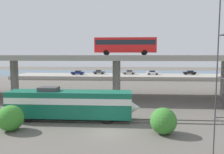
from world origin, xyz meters
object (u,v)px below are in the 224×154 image
object	(u,v)px
train_locomotive	(76,103)
parked_car_3	(190,72)
transit_bus_on_overpass	(125,45)
parked_car_2	(129,72)
parked_car_0	(99,72)
parked_car_1	(153,73)
parked_car_4	(78,73)

from	to	relation	value
train_locomotive	parked_car_3	size ratio (longest dim) A/B	3.85
transit_bus_on_overpass	parked_car_2	size ratio (longest dim) A/B	2.66
parked_car_0	parked_car_1	world-z (taller)	same
transit_bus_on_overpass	parked_car_4	distance (m)	37.89
train_locomotive	parked_car_4	distance (m)	51.69
parked_car_2	parked_car_3	size ratio (longest dim) A/B	1.05
parked_car_0	transit_bus_on_overpass	bearing A→B (deg)	-74.88
parked_car_0	parked_car_1	xyz separation A→B (m)	(19.08, -1.54, -0.00)
parked_car_2	transit_bus_on_overpass	bearing A→B (deg)	88.31
parked_car_0	parked_car_1	bearing A→B (deg)	-4.61
train_locomotive	parked_car_2	distance (m)	53.83
parked_car_2	parked_car_1	bearing A→B (deg)	172.07
parked_car_1	transit_bus_on_overpass	bearing A→B (deg)	-105.06
transit_bus_on_overpass	parked_car_2	world-z (taller)	transit_bus_on_overpass
transit_bus_on_overpass	parked_car_1	xyz separation A→B (m)	(9.31, 34.61, -8.19)
transit_bus_on_overpass	parked_car_3	size ratio (longest dim) A/B	2.79
parked_car_3	transit_bus_on_overpass	bearing A→B (deg)	58.05
transit_bus_on_overpass	parked_car_0	xyz separation A→B (m)	(-9.77, 36.15, -8.19)
parked_car_0	parked_car_4	world-z (taller)	same
train_locomotive	parked_car_0	distance (m)	53.89
parked_car_1	parked_car_2	size ratio (longest dim) A/B	0.95
parked_car_0	parked_car_1	distance (m)	19.14
transit_bus_on_overpass	parked_car_4	bearing A→B (deg)	-62.83
parked_car_4	parked_car_2	bearing A→B (deg)	-171.00
parked_car_4	parked_car_1	bearing A→B (deg)	-176.30
transit_bus_on_overpass	parked_car_4	world-z (taller)	transit_bus_on_overpass
parked_car_3	parked_car_4	xyz separation A→B (m)	(-39.28, -2.97, 0.00)
parked_car_3	parked_car_2	bearing A→B (deg)	0.33
parked_car_1	parked_car_4	xyz separation A→B (m)	(-26.21, -1.69, 0.00)
transit_bus_on_overpass	parked_car_2	distance (m)	36.70
train_locomotive	parked_car_1	world-z (taller)	train_locomotive
parked_car_3	train_locomotive	bearing A→B (deg)	62.06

